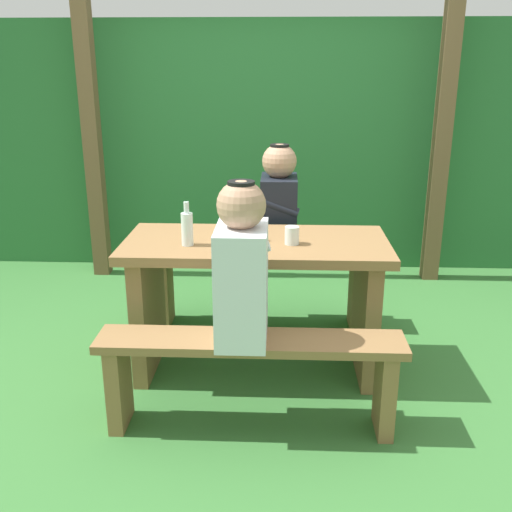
% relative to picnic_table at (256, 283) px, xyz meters
% --- Properties ---
extents(ground_plane, '(12.00, 12.00, 0.00)m').
position_rel_picnic_table_xyz_m(ground_plane, '(0.00, 0.00, -0.51)').
color(ground_plane, '#387434').
extents(hedge_backdrop, '(6.40, 0.97, 1.97)m').
position_rel_picnic_table_xyz_m(hedge_backdrop, '(0.00, 2.26, 0.48)').
color(hedge_backdrop, '#2B6B35').
rests_on(hedge_backdrop, ground_plane).
extents(pergola_post_left, '(0.12, 0.12, 2.21)m').
position_rel_picnic_table_xyz_m(pergola_post_left, '(-1.33, 1.52, 0.59)').
color(pergola_post_left, brown).
rests_on(pergola_post_left, ground_plane).
extents(pergola_post_right, '(0.12, 0.12, 2.21)m').
position_rel_picnic_table_xyz_m(pergola_post_right, '(1.33, 1.52, 0.59)').
color(pergola_post_right, brown).
rests_on(pergola_post_right, ground_plane).
extents(picnic_table, '(1.40, 0.64, 0.75)m').
position_rel_picnic_table_xyz_m(picnic_table, '(0.00, 0.00, 0.00)').
color(picnic_table, olive).
rests_on(picnic_table, ground_plane).
extents(bench_near, '(1.40, 0.24, 0.47)m').
position_rel_picnic_table_xyz_m(bench_near, '(0.00, -0.58, -0.18)').
color(bench_near, olive).
rests_on(bench_near, ground_plane).
extents(bench_far, '(1.40, 0.24, 0.47)m').
position_rel_picnic_table_xyz_m(bench_far, '(0.00, 0.58, -0.18)').
color(bench_far, olive).
rests_on(bench_far, ground_plane).
extents(person_white_shirt, '(0.25, 0.35, 0.72)m').
position_rel_picnic_table_xyz_m(person_white_shirt, '(-0.04, -0.57, 0.29)').
color(person_white_shirt, silver).
rests_on(person_white_shirt, bench_near).
extents(person_black_coat, '(0.25, 0.35, 0.72)m').
position_rel_picnic_table_xyz_m(person_black_coat, '(0.12, 0.57, 0.29)').
color(person_black_coat, black).
rests_on(person_black_coat, bench_far).
extents(drinking_glass, '(0.07, 0.07, 0.09)m').
position_rel_picnic_table_xyz_m(drinking_glass, '(0.19, -0.06, 0.29)').
color(drinking_glass, silver).
rests_on(drinking_glass, picnic_table).
extents(bottle_left, '(0.06, 0.06, 0.23)m').
position_rel_picnic_table_xyz_m(bottle_left, '(-0.35, -0.10, 0.33)').
color(bottle_left, silver).
rests_on(bottle_left, picnic_table).
extents(bottle_right, '(0.07, 0.07, 0.25)m').
position_rel_picnic_table_xyz_m(bottle_right, '(-0.10, -0.01, 0.34)').
color(bottle_right, silver).
rests_on(bottle_right, picnic_table).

